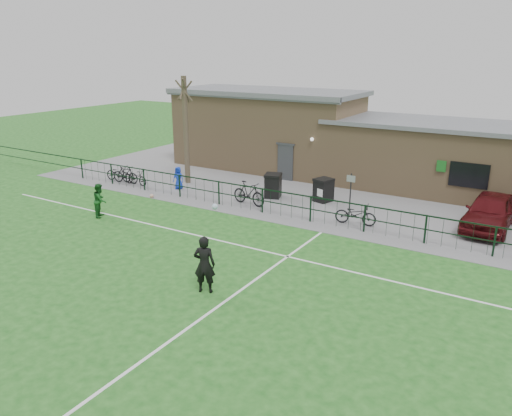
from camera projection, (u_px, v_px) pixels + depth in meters
The scene contains 21 objects.
ground at pixel (176, 285), 16.32m from camera, with size 90.00×90.00×0.00m, color #1B5519.
paving_strip at pixel (337, 190), 27.27m from camera, with size 34.00×13.00×0.02m, color slate.
pitch_line_touch at pixel (288, 219), 22.65m from camera, with size 28.00×0.10×0.01m, color white.
pitch_line_mid at pixel (243, 246), 19.56m from camera, with size 28.00×0.10×0.01m, color white.
pitch_line_perp at pixel (226, 301), 15.32m from camera, with size 0.10×16.00×0.01m, color white.
perimeter_fence at pixel (291, 206), 22.63m from camera, with size 28.00×0.10×1.20m, color black.
bare_tree at pixel (186, 131), 27.92m from camera, with size 0.30×0.30×6.00m, color #433628.
wheelie_bin_left at pixel (273, 186), 25.81m from camera, with size 0.76×0.87×1.16m, color black.
wheelie_bin_right at pixel (323, 191), 25.10m from camera, with size 0.73×0.82×1.10m, color black.
sign_post at pixel (350, 195), 22.82m from camera, with size 0.06×0.06×2.00m, color black.
car_maroon at pixel (490, 212), 21.21m from camera, with size 1.80×4.47×1.52m, color #4D0D11.
bicycle_a at pixel (118, 173), 29.01m from camera, with size 0.61×1.76×0.92m, color black.
bicycle_b at pixel (125, 174), 28.56m from camera, with size 0.48×1.70×1.02m, color black.
bicycle_c at pixel (136, 177), 28.22m from camera, with size 0.58×1.67×0.88m, color black.
bicycle_d at pixel (249, 193), 24.53m from camera, with size 0.55×1.95×1.17m, color black.
bicycle_e at pixel (356, 214), 21.79m from camera, with size 0.63×1.81×0.95m, color black.
spectator_child at pixel (178, 178), 27.31m from camera, with size 0.61×0.40×1.25m, color #1434BC.
goalkeeper_kick at pixel (205, 263), 15.66m from camera, with size 1.83×2.86×2.08m.
outfield_player at pixel (100, 200), 22.81m from camera, with size 0.76×0.59×1.56m, color #17521D.
ball_ground at pixel (152, 196), 25.88m from camera, with size 0.21×0.21×0.21m, color silver.
clubhouse at pixel (345, 140), 29.47m from camera, with size 24.25×5.40×4.96m.
Camera 1 is at (9.97, -11.22, 7.38)m, focal length 35.00 mm.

